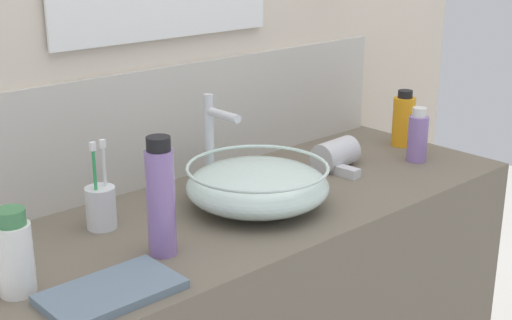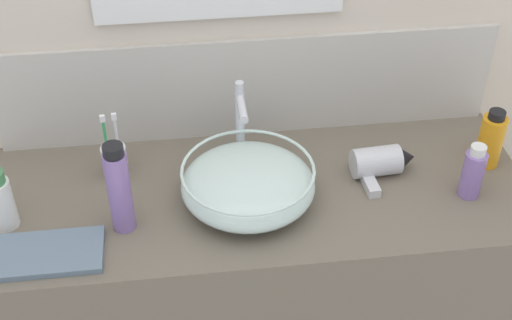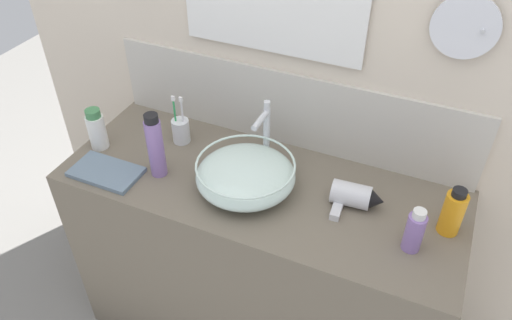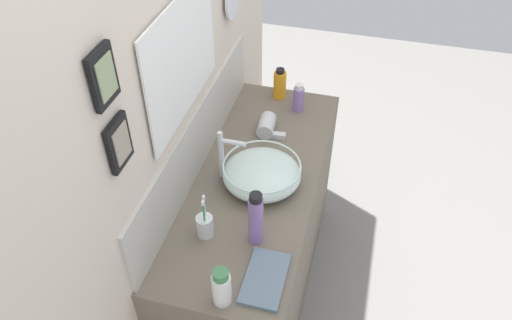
{
  "view_description": "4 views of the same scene",
  "coord_description": "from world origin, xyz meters",
  "px_view_note": "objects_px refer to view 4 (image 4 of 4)",
  "views": [
    {
      "loc": [
        -1.05,
        -1.15,
        1.45
      ],
      "look_at": [
        -0.01,
        0.0,
        0.94
      ],
      "focal_mm": 50.0,
      "sensor_mm": 36.0,
      "label": 1
    },
    {
      "loc": [
        -0.18,
        -1.33,
        2.01
      ],
      "look_at": [
        -0.01,
        0.0,
        0.94
      ],
      "focal_mm": 50.0,
      "sensor_mm": 36.0,
      "label": 2
    },
    {
      "loc": [
        0.49,
        -1.14,
        1.95
      ],
      "look_at": [
        -0.01,
        0.0,
        0.94
      ],
      "focal_mm": 35.0,
      "sensor_mm": 36.0,
      "label": 3
    },
    {
      "loc": [
        -1.48,
        -0.39,
        2.3
      ],
      "look_at": [
        -0.01,
        0.0,
        0.94
      ],
      "focal_mm": 35.0,
      "sensor_mm": 36.0,
      "label": 4
    }
  ],
  "objects_px": {
    "lotion_bottle": "(280,84)",
    "hand_towel": "(265,278)",
    "toothbrush_cup": "(205,226)",
    "soap_dispenser": "(298,98)",
    "hair_drier": "(268,124)",
    "spray_bottle": "(256,219)",
    "glass_bowl_sink": "(262,173)",
    "shampoo_bottle": "(222,287)",
    "faucet": "(224,152)"
  },
  "relations": [
    {
      "from": "glass_bowl_sink",
      "to": "shampoo_bottle",
      "type": "distance_m",
      "value": 0.58
    },
    {
      "from": "hair_drier",
      "to": "lotion_bottle",
      "type": "relative_size",
      "value": 1.04
    },
    {
      "from": "hair_drier",
      "to": "hand_towel",
      "type": "relative_size",
      "value": 0.71
    },
    {
      "from": "faucet",
      "to": "spray_bottle",
      "type": "distance_m",
      "value": 0.37
    },
    {
      "from": "hand_towel",
      "to": "spray_bottle",
      "type": "bearing_deg",
      "value": 25.29
    },
    {
      "from": "lotion_bottle",
      "to": "glass_bowl_sink",
      "type": "bearing_deg",
      "value": -173.74
    },
    {
      "from": "lotion_bottle",
      "to": "hand_towel",
      "type": "bearing_deg",
      "value": -169.6
    },
    {
      "from": "glass_bowl_sink",
      "to": "shampoo_bottle",
      "type": "relative_size",
      "value": 2.07
    },
    {
      "from": "hair_drier",
      "to": "shampoo_bottle",
      "type": "xyz_separation_m",
      "value": [
        -0.93,
        -0.07,
        0.04
      ]
    },
    {
      "from": "faucet",
      "to": "hair_drier",
      "type": "relative_size",
      "value": 1.38
    },
    {
      "from": "toothbrush_cup",
      "to": "spray_bottle",
      "type": "distance_m",
      "value": 0.2
    },
    {
      "from": "lotion_bottle",
      "to": "hand_towel",
      "type": "distance_m",
      "value": 1.12
    },
    {
      "from": "hair_drier",
      "to": "soap_dispenser",
      "type": "xyz_separation_m",
      "value": [
        0.2,
        -0.11,
        0.03
      ]
    },
    {
      "from": "hand_towel",
      "to": "faucet",
      "type": "bearing_deg",
      "value": 32.09
    },
    {
      "from": "hair_drier",
      "to": "toothbrush_cup",
      "type": "relative_size",
      "value": 0.87
    },
    {
      "from": "lotion_bottle",
      "to": "shampoo_bottle",
      "type": "height_order",
      "value": "lotion_bottle"
    },
    {
      "from": "faucet",
      "to": "shampoo_bottle",
      "type": "bearing_deg",
      "value": -163.38
    },
    {
      "from": "toothbrush_cup",
      "to": "faucet",
      "type": "bearing_deg",
      "value": 4.16
    },
    {
      "from": "spray_bottle",
      "to": "hand_towel",
      "type": "relative_size",
      "value": 1.01
    },
    {
      "from": "toothbrush_cup",
      "to": "soap_dispenser",
      "type": "height_order",
      "value": "toothbrush_cup"
    },
    {
      "from": "toothbrush_cup",
      "to": "lotion_bottle",
      "type": "xyz_separation_m",
      "value": [
        0.96,
        -0.07,
        0.03
      ]
    },
    {
      "from": "soap_dispenser",
      "to": "lotion_bottle",
      "type": "bearing_deg",
      "value": 51.95
    },
    {
      "from": "hair_drier",
      "to": "soap_dispenser",
      "type": "height_order",
      "value": "soap_dispenser"
    },
    {
      "from": "hand_towel",
      "to": "soap_dispenser",
      "type": "bearing_deg",
      "value": 4.98
    },
    {
      "from": "faucet",
      "to": "shampoo_bottle",
      "type": "height_order",
      "value": "faucet"
    },
    {
      "from": "spray_bottle",
      "to": "soap_dispenser",
      "type": "xyz_separation_m",
      "value": [
        0.85,
        0.01,
        -0.05
      ]
    },
    {
      "from": "glass_bowl_sink",
      "to": "faucet",
      "type": "relative_size",
      "value": 1.39
    },
    {
      "from": "toothbrush_cup",
      "to": "spray_bottle",
      "type": "height_order",
      "value": "spray_bottle"
    },
    {
      "from": "toothbrush_cup",
      "to": "lotion_bottle",
      "type": "relative_size",
      "value": 1.19
    },
    {
      "from": "faucet",
      "to": "soap_dispenser",
      "type": "height_order",
      "value": "faucet"
    },
    {
      "from": "toothbrush_cup",
      "to": "hair_drier",
      "type": "bearing_deg",
      "value": -6.29
    },
    {
      "from": "glass_bowl_sink",
      "to": "faucet",
      "type": "xyz_separation_m",
      "value": [
        0.0,
        0.16,
        0.08
      ]
    },
    {
      "from": "spray_bottle",
      "to": "lotion_bottle",
      "type": "bearing_deg",
      "value": 7.57
    },
    {
      "from": "hair_drier",
      "to": "spray_bottle",
      "type": "height_order",
      "value": "spray_bottle"
    },
    {
      "from": "glass_bowl_sink",
      "to": "faucet",
      "type": "height_order",
      "value": "faucet"
    },
    {
      "from": "shampoo_bottle",
      "to": "hand_towel",
      "type": "relative_size",
      "value": 0.67
    },
    {
      "from": "shampoo_bottle",
      "to": "toothbrush_cup",
      "type": "bearing_deg",
      "value": 30.3
    },
    {
      "from": "faucet",
      "to": "toothbrush_cup",
      "type": "relative_size",
      "value": 1.2
    },
    {
      "from": "faucet",
      "to": "lotion_bottle",
      "type": "relative_size",
      "value": 1.43
    },
    {
      "from": "spray_bottle",
      "to": "hair_drier",
      "type": "bearing_deg",
      "value": 10.11
    },
    {
      "from": "toothbrush_cup",
      "to": "lotion_bottle",
      "type": "height_order",
      "value": "toothbrush_cup"
    },
    {
      "from": "hair_drier",
      "to": "toothbrush_cup",
      "type": "distance_m",
      "value": 0.68
    },
    {
      "from": "glass_bowl_sink",
      "to": "shampoo_bottle",
      "type": "xyz_separation_m",
      "value": [
        -0.58,
        -0.01,
        0.02
      ]
    },
    {
      "from": "shampoo_bottle",
      "to": "hand_towel",
      "type": "xyz_separation_m",
      "value": [
        0.11,
        -0.12,
        -0.07
      ]
    },
    {
      "from": "shampoo_bottle",
      "to": "soap_dispenser",
      "type": "height_order",
      "value": "shampoo_bottle"
    },
    {
      "from": "hand_towel",
      "to": "hair_drier",
      "type": "bearing_deg",
      "value": 13.36
    },
    {
      "from": "hair_drier",
      "to": "glass_bowl_sink",
      "type": "bearing_deg",
      "value": -170.07
    },
    {
      "from": "hair_drier",
      "to": "spray_bottle",
      "type": "xyz_separation_m",
      "value": [
        -0.65,
        -0.12,
        0.08
      ]
    },
    {
      "from": "spray_bottle",
      "to": "toothbrush_cup",
      "type": "bearing_deg",
      "value": 97.01
    },
    {
      "from": "glass_bowl_sink",
      "to": "soap_dispenser",
      "type": "distance_m",
      "value": 0.55
    }
  ]
}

